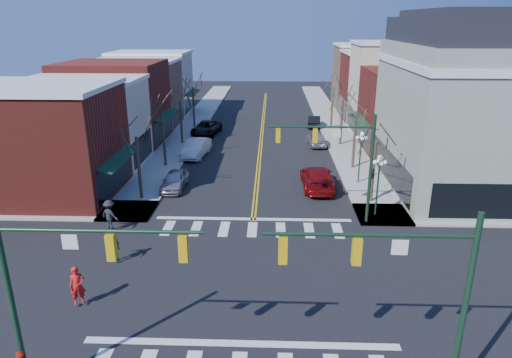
# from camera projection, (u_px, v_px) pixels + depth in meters

# --- Properties ---
(ground) EXTENTS (160.00, 160.00, 0.00)m
(ground) POSITION_uv_depth(u_px,v_px,m) (247.00, 283.00, 23.07)
(ground) COLOR black
(ground) RESTS_ON ground
(sidewalk_left) EXTENTS (3.50, 70.00, 0.15)m
(sidewalk_left) POSITION_uv_depth(u_px,v_px,m) (164.00, 163.00, 42.20)
(sidewalk_left) COLOR #9E9B93
(sidewalk_left) RESTS_ON ground
(sidewalk_right) EXTENTS (3.50, 70.00, 0.15)m
(sidewalk_right) POSITION_uv_depth(u_px,v_px,m) (354.00, 165.00, 41.62)
(sidewalk_right) COLOR #9E9B93
(sidewalk_right) RESTS_ON ground
(bldg_left_brick_a) EXTENTS (10.00, 8.50, 8.00)m
(bldg_left_brick_a) POSITION_uv_depth(u_px,v_px,m) (44.00, 144.00, 33.35)
(bldg_left_brick_a) COLOR maroon
(bldg_left_brick_a) RESTS_ON ground
(bldg_left_stucco_a) EXTENTS (10.00, 7.00, 7.50)m
(bldg_left_stucco_a) POSITION_uv_depth(u_px,v_px,m) (86.00, 124.00, 40.74)
(bldg_left_stucco_a) COLOR beige
(bldg_left_stucco_a) RESTS_ON ground
(bldg_left_brick_b) EXTENTS (10.00, 9.00, 8.50)m
(bldg_left_brick_b) POSITION_uv_depth(u_px,v_px,m) (114.00, 103.00, 48.13)
(bldg_left_brick_b) COLOR maroon
(bldg_left_brick_b) RESTS_ON ground
(bldg_left_tan) EXTENTS (10.00, 7.50, 7.80)m
(bldg_left_tan) POSITION_uv_depth(u_px,v_px,m) (137.00, 94.00, 56.02)
(bldg_left_tan) COLOR #916C50
(bldg_left_tan) RESTS_ON ground
(bldg_left_stucco_b) EXTENTS (10.00, 8.00, 8.20)m
(bldg_left_stucco_b) POSITION_uv_depth(u_px,v_px,m) (152.00, 84.00, 63.27)
(bldg_left_stucco_b) COLOR beige
(bldg_left_stucco_b) RESTS_ON ground
(bldg_right_brick_a) EXTENTS (10.00, 8.50, 8.00)m
(bldg_right_brick_a) POSITION_uv_depth(u_px,v_px,m) (415.00, 111.00, 45.52)
(bldg_right_brick_a) COLOR maroon
(bldg_right_brick_a) RESTS_ON ground
(bldg_right_stucco) EXTENTS (10.00, 7.00, 10.00)m
(bldg_right_stucco) POSITION_uv_depth(u_px,v_px,m) (397.00, 89.00, 52.50)
(bldg_right_stucco) COLOR beige
(bldg_right_stucco) RESTS_ON ground
(bldg_right_brick_b) EXTENTS (10.00, 8.00, 8.50)m
(bldg_right_brick_b) POSITION_uv_depth(u_px,v_px,m) (381.00, 87.00, 59.82)
(bldg_right_brick_b) COLOR maroon
(bldg_right_brick_b) RESTS_ON ground
(bldg_right_tan) EXTENTS (10.00, 8.00, 9.00)m
(bldg_right_tan) POSITION_uv_depth(u_px,v_px,m) (369.00, 78.00, 67.28)
(bldg_right_tan) COLOR #916C50
(bldg_right_tan) RESTS_ON ground
(victorian_corner) EXTENTS (12.25, 14.25, 13.30)m
(victorian_corner) POSITION_uv_depth(u_px,v_px,m) (478.00, 104.00, 34.00)
(victorian_corner) COLOR gray
(victorian_corner) RESTS_ON ground
(traffic_mast_near_left) EXTENTS (6.60, 0.28, 7.20)m
(traffic_mast_near_left) POSITION_uv_depth(u_px,v_px,m) (62.00, 278.00, 14.72)
(traffic_mast_near_left) COLOR #14331E
(traffic_mast_near_left) RESTS_ON ground
(traffic_mast_near_right) EXTENTS (6.60, 0.28, 7.20)m
(traffic_mast_near_right) POSITION_uv_depth(u_px,v_px,m) (409.00, 284.00, 14.35)
(traffic_mast_near_right) COLOR #14331E
(traffic_mast_near_right) RESTS_ON ground
(traffic_mast_far_right) EXTENTS (6.60, 0.28, 7.20)m
(traffic_mast_far_right) POSITION_uv_depth(u_px,v_px,m) (342.00, 154.00, 28.31)
(traffic_mast_far_right) COLOR #14331E
(traffic_mast_far_right) RESTS_ON ground
(lamppost_corner) EXTENTS (0.36, 0.36, 4.33)m
(lamppost_corner) POSITION_uv_depth(u_px,v_px,m) (379.00, 175.00, 29.84)
(lamppost_corner) COLOR #14331E
(lamppost_corner) RESTS_ON ground
(lamppost_midblock) EXTENTS (0.36, 0.36, 4.33)m
(lamppost_midblock) POSITION_uv_depth(u_px,v_px,m) (361.00, 149.00, 35.97)
(lamppost_midblock) COLOR #14331E
(lamppost_midblock) RESTS_ON ground
(tree_left_a) EXTENTS (0.24, 0.24, 4.76)m
(tree_left_a) POSITION_uv_depth(u_px,v_px,m) (139.00, 169.00, 32.94)
(tree_left_a) COLOR #382B21
(tree_left_a) RESTS_ON ground
(tree_left_b) EXTENTS (0.24, 0.24, 5.04)m
(tree_left_b) POSITION_uv_depth(u_px,v_px,m) (164.00, 140.00, 40.44)
(tree_left_b) COLOR #382B21
(tree_left_b) RESTS_ON ground
(tree_left_c) EXTENTS (0.24, 0.24, 4.55)m
(tree_left_c) POSITION_uv_depth(u_px,v_px,m) (181.00, 123.00, 48.07)
(tree_left_c) COLOR #382B21
(tree_left_c) RESTS_ON ground
(tree_left_d) EXTENTS (0.24, 0.24, 4.90)m
(tree_left_d) POSITION_uv_depth(u_px,v_px,m) (194.00, 108.00, 55.56)
(tree_left_d) COLOR #382B21
(tree_left_d) RESTS_ON ground
(tree_right_a) EXTENTS (0.24, 0.24, 4.62)m
(tree_right_a) POSITION_uv_depth(u_px,v_px,m) (373.00, 173.00, 32.40)
(tree_right_a) COLOR #382B21
(tree_right_a) RESTS_ON ground
(tree_right_b) EXTENTS (0.24, 0.24, 5.18)m
(tree_right_b) POSITION_uv_depth(u_px,v_px,m) (354.00, 141.00, 39.86)
(tree_right_b) COLOR #382B21
(tree_right_b) RESTS_ON ground
(tree_right_c) EXTENTS (0.24, 0.24, 4.83)m
(tree_right_c) POSITION_uv_depth(u_px,v_px,m) (341.00, 123.00, 47.46)
(tree_right_c) COLOR #382B21
(tree_right_c) RESTS_ON ground
(tree_right_d) EXTENTS (0.24, 0.24, 4.97)m
(tree_right_d) POSITION_uv_depth(u_px,v_px,m) (332.00, 108.00, 54.98)
(tree_right_d) COLOR #382B21
(tree_right_d) RESTS_ON ground
(car_left_near) EXTENTS (1.79, 4.21, 1.42)m
(car_left_near) POSITION_uv_depth(u_px,v_px,m) (175.00, 180.00, 35.62)
(car_left_near) COLOR #ACACB1
(car_left_near) RESTS_ON ground
(car_left_mid) EXTENTS (2.43, 5.27, 1.67)m
(car_left_mid) POSITION_uv_depth(u_px,v_px,m) (196.00, 148.00, 44.14)
(car_left_mid) COLOR silver
(car_left_mid) RESTS_ON ground
(car_left_far) EXTENTS (3.31, 5.88, 1.55)m
(car_left_far) POSITION_uv_depth(u_px,v_px,m) (206.00, 128.00, 52.63)
(car_left_far) COLOR black
(car_left_far) RESTS_ON ground
(car_right_near) EXTENTS (2.51, 5.94, 1.71)m
(car_right_near) POSITION_uv_depth(u_px,v_px,m) (317.00, 178.00, 35.80)
(car_right_near) COLOR maroon
(car_right_near) RESTS_ON ground
(car_right_mid) EXTENTS (1.98, 4.39, 1.46)m
(car_right_mid) POSITION_uv_depth(u_px,v_px,m) (316.00, 139.00, 48.00)
(car_right_mid) COLOR #B7B7BC
(car_right_mid) RESTS_ON ground
(car_right_far) EXTENTS (1.87, 4.36, 1.40)m
(car_right_far) POSITION_uv_depth(u_px,v_px,m) (314.00, 121.00, 56.46)
(car_right_far) COLOR black
(car_right_far) RESTS_ON ground
(pedestrian_red_a) EXTENTS (0.82, 0.70, 1.89)m
(pedestrian_red_a) POSITION_uv_depth(u_px,v_px,m) (77.00, 286.00, 20.82)
(pedestrian_red_a) COLOR red
(pedestrian_red_a) RESTS_ON sidewalk_left
(pedestrian_dark_a) EXTENTS (1.00, 0.99, 1.69)m
(pedestrian_dark_a) POSITION_uv_depth(u_px,v_px,m) (115.00, 246.00, 24.73)
(pedestrian_dark_a) COLOR black
(pedestrian_dark_a) RESTS_ON sidewalk_left
(pedestrian_dark_b) EXTENTS (1.42, 1.17, 1.91)m
(pedestrian_dark_b) POSITION_uv_depth(u_px,v_px,m) (110.00, 215.00, 28.39)
(pedestrian_dark_b) COLOR black
(pedestrian_dark_b) RESTS_ON sidewalk_left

